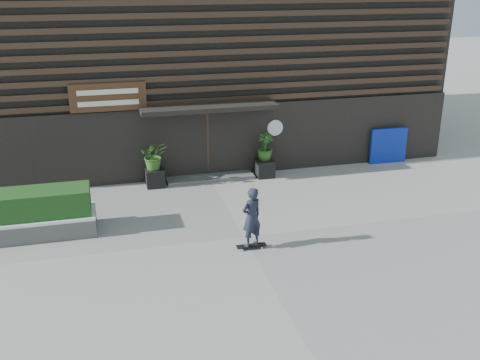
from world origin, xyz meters
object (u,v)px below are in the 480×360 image
object	(u,v)px
blue_tarp	(388,146)
planter_pot_right	(265,168)
planter_pot_left	(155,178)
skateboarder	(252,217)
raised_bed	(30,227)

from	to	relation	value
blue_tarp	planter_pot_right	bearing A→B (deg)	-175.25
planter_pot_right	planter_pot_left	bearing A→B (deg)	180.00
skateboarder	planter_pot_left	bearing A→B (deg)	110.80
planter_pot_left	blue_tarp	distance (m)	8.68
planter_pot_left	raised_bed	bearing A→B (deg)	-142.36
blue_tarp	skateboarder	size ratio (longest dim) A/B	0.84
planter_pot_left	skateboarder	world-z (taller)	skateboarder
raised_bed	skateboarder	distance (m)	6.08
planter_pot_left	skateboarder	bearing A→B (deg)	-69.20
planter_pot_left	blue_tarp	xyz separation A→B (m)	(8.67, 0.30, 0.36)
planter_pot_left	blue_tarp	size ratio (longest dim) A/B	0.42
skateboarder	planter_pot_right	bearing A→B (deg)	69.77
raised_bed	skateboarder	bearing A→B (deg)	-21.62
planter_pot_right	skateboarder	bearing A→B (deg)	-110.23
raised_bed	skateboarder	xyz separation A→B (m)	(5.62, -2.23, 0.63)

